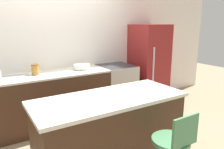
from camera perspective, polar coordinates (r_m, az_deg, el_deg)
The scene contains 8 objects.
ground_plane at distance 3.79m, azimuth -10.68°, elevation -14.00°, with size 14.00×14.00×0.00m, color #998466.
wall_back at distance 4.06m, azimuth -15.09°, elevation 6.86°, with size 8.00×0.06×2.60m.
back_counter at distance 3.83m, azimuth -17.61°, elevation -6.70°, with size 2.25×0.65×0.92m.
kitchen_island at distance 2.67m, azimuth -0.51°, elevation -15.08°, with size 1.76×0.74×0.91m.
oven_range at distance 4.37m, azimuth 1.16°, elevation -3.49°, with size 0.64×0.66×0.92m.
refrigerator at distance 4.75m, azimuth 9.53°, elevation 2.51°, with size 0.66×0.70×1.70m.
mixing_bowl at distance 3.95m, azimuth -7.91°, elevation 2.08°, with size 0.29×0.29×0.09m.
canister_jar at distance 3.70m, azimuth -19.41°, elevation 1.30°, with size 0.12×0.12×0.17m.
Camera 1 is at (-1.16, -3.17, 1.74)m, focal length 35.00 mm.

